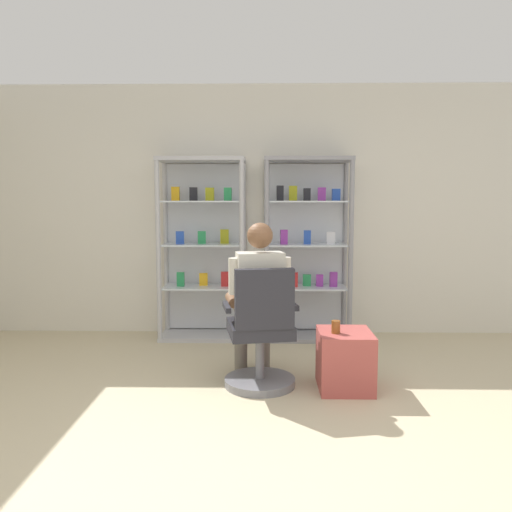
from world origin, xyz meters
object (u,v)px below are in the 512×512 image
Objects in this scene: storage_crate at (345,360)px; tea_glass at (336,327)px; display_cabinet_right at (307,248)px; seated_shopkeeper at (258,294)px; office_chair at (261,339)px; display_cabinet_left at (203,247)px.

storage_crate is 4.75× the size of tea_glass.
display_cabinet_right is at bearing 96.82° from storage_crate.
seated_shopkeeper is at bearing 161.77° from tea_glass.
office_chair is at bearing -106.87° from display_cabinet_right.
storage_crate is (0.68, -0.15, -0.49)m from seated_shopkeeper.
display_cabinet_right is 1.98× the size of office_chair.
display_cabinet_right reaches higher than tea_glass.
display_cabinet_left reaches higher than tea_glass.
display_cabinet_left is 1.10m from display_cabinet_right.
office_chair is at bearing -67.75° from display_cabinet_left.
display_cabinet_right is (1.10, -0.00, -0.00)m from display_cabinet_left.
storage_crate is 0.29m from tea_glass.
storage_crate is (0.18, -1.53, -0.74)m from display_cabinet_right.
display_cabinet_left is 19.47× the size of tea_glass.
display_cabinet_left is at bearing 113.55° from seated_shopkeeper.
office_chair is at bearing -179.25° from storage_crate.
seated_shopkeeper is (-0.03, 0.16, 0.32)m from office_chair.
office_chair is (0.63, -1.55, -0.57)m from display_cabinet_left.
display_cabinet_right reaches higher than office_chair.
display_cabinet_right is 1.71m from storage_crate.
display_cabinet_left reaches higher than seated_shopkeeper.
display_cabinet_left is at bearing 127.26° from tea_glass.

